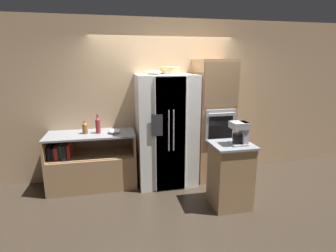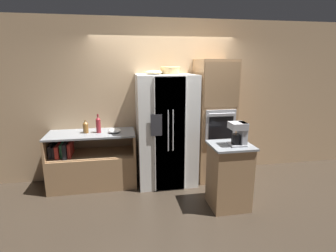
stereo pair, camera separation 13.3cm
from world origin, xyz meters
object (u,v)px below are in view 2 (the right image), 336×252
wall_oven (213,121)px  fruit_bowl (153,72)px  bottle_short (98,125)px  refrigerator (166,130)px  wicker_basket (170,70)px  bottle_tall (86,127)px  coffee_maker (239,133)px  mixing_bowl (115,131)px

wall_oven → fruit_bowl: size_ratio=7.48×
fruit_bowl → bottle_short: (-0.92, 0.04, -0.84)m
refrigerator → wall_oven: (0.85, 0.04, 0.12)m
wicker_basket → wall_oven: bearing=-4.6°
bottle_tall → bottle_short: (0.21, -0.02, 0.03)m
fruit_bowl → bottle_short: 1.25m
wall_oven → wicker_basket: (-0.77, 0.06, 0.88)m
wicker_basket → bottle_tall: bearing=-179.2°
fruit_bowl → bottle_short: size_ratio=0.91×
wicker_basket → bottle_tall: size_ratio=1.56×
coffee_maker → wall_oven: bearing=88.7°
bottle_short → wicker_basket: bearing=1.8°
wicker_basket → fruit_bowl: bearing=-165.2°
wicker_basket → bottle_short: size_ratio=1.07×
wicker_basket → bottle_tall: 1.68m
fruit_bowl → mixing_bowl: 1.15m
mixing_bowl → bottle_short: bearing=166.9°
fruit_bowl → bottle_tall: (-1.13, 0.06, -0.87)m
wicker_basket → bottle_short: bearing=-178.2°
wall_oven → coffee_maker: bearing=-91.3°
wall_oven → fruit_bowl: wall_oven is taller
wicker_basket → mixing_bowl: bearing=-174.1°
wicker_basket → fruit_bowl: size_ratio=1.17×
refrigerator → wicker_basket: bearing=50.2°
refrigerator → wall_oven: bearing=2.9°
bottle_tall → coffee_maker: 2.44m
bottle_tall → coffee_maker: coffee_maker is taller
wall_oven → coffee_maker: wall_oven is taller
fruit_bowl → coffee_maker: 1.68m
refrigerator → wall_oven: wall_oven is taller
fruit_bowl → bottle_tall: fruit_bowl is taller
bottle_tall → bottle_short: bearing=-5.1°
fruit_bowl → mixing_bowl: bearing=-178.1°
mixing_bowl → bottle_tall: bearing=170.4°
coffee_maker → bottle_short: bearing=150.5°
wall_oven → bottle_tall: 2.19m
bottle_tall → bottle_short: 0.21m
bottle_short → mixing_bowl: (0.26, -0.06, -0.10)m
mixing_bowl → coffee_maker: (1.69, -1.05, 0.16)m
coffee_maker → bottle_tall: bearing=152.5°
refrigerator → bottle_short: 1.13m
wicker_basket → coffee_maker: (0.74, -1.14, -0.81)m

